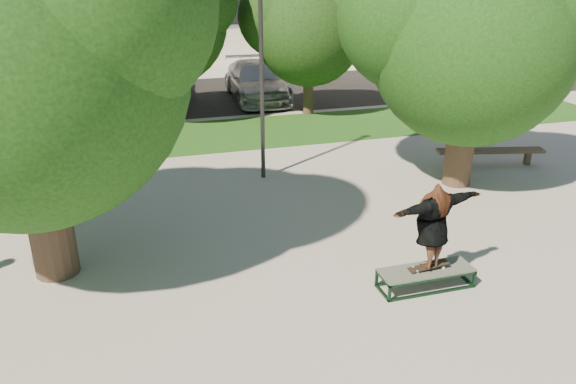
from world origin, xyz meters
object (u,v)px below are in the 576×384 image
object	(u,v)px
tree_left	(13,43)
grind_box	(425,278)
lamppost	(261,66)
car_grey	(162,83)
car_silver_a	(71,101)
tree_right	(469,31)
car_silver_b	(256,81)
bench	(490,152)
car_dark	(65,83)

from	to	relation	value
tree_left	grind_box	bearing A→B (deg)	-21.24
tree_left	lamppost	distance (m)	6.70
car_grey	car_silver_a	bearing A→B (deg)	-142.46
tree_right	car_grey	distance (m)	15.19
tree_right	car_silver_b	xyz separation A→B (m)	(-2.80, 11.54, -3.28)
tree_left	car_silver_a	xyz separation A→B (m)	(-0.30, 12.57, -3.78)
grind_box	car_grey	distance (m)	18.10
lamppost	bench	size ratio (longest dim) A/B	1.90
lamppost	car_grey	distance (m)	11.66
lamppost	grind_box	bearing A→B (deg)	-77.09
grind_box	bench	distance (m)	7.73
tree_right	bench	size ratio (longest dim) A/B	2.02
tree_right	grind_box	distance (m)	6.95
grind_box	car_silver_a	size ratio (longest dim) A/B	0.48
grind_box	car_grey	size ratio (longest dim) A/B	0.39
lamppost	car_silver_b	world-z (taller)	lamppost
car_grey	tree_right	bearing A→B (deg)	-59.71
tree_right	lamppost	bearing A→B (deg)	158.72
tree_right	car_grey	xyz separation A→B (m)	(-6.78, 13.15, -3.45)
grind_box	car_silver_a	xyz separation A→B (m)	(-7.10, 15.21, 0.46)
car_dark	tree_left	bearing A→B (deg)	-97.72
bench	car_grey	bearing A→B (deg)	139.23
lamppost	grind_box	world-z (taller)	lamppost
car_grey	car_dark	bearing A→B (deg)	179.32
tree_right	car_silver_a	world-z (taller)	tree_right
car_dark	car_silver_b	world-z (taller)	car_dark
tree_left	car_silver_a	world-z (taller)	tree_left
car_dark	grind_box	bearing A→B (deg)	-77.79
lamppost	bench	world-z (taller)	lamppost
grind_box	car_dark	world-z (taller)	car_dark
tree_left	grind_box	world-z (taller)	tree_left
tree_right	car_silver_a	size ratio (longest dim) A/B	1.72
car_dark	car_grey	world-z (taller)	car_dark
tree_left	tree_right	bearing A→B (deg)	11.03
tree_left	tree_right	xyz separation A→B (m)	(10.21, 1.99, -0.33)
lamppost	car_grey	size ratio (longest dim) A/B	1.32
lamppost	car_silver_a	xyz separation A→B (m)	(-5.60, 8.67, -2.51)
tree_right	bench	bearing A→B (deg)	27.73
car_silver_a	car_grey	size ratio (longest dim) A/B	0.82
tree_right	car_silver_b	world-z (taller)	tree_right
tree_right	lamppost	size ratio (longest dim) A/B	1.07
tree_left	grind_box	size ratio (longest dim) A/B	3.95
car_silver_a	bench	bearing A→B (deg)	-32.03
tree_right	bench	xyz separation A→B (m)	(1.89, 0.99, -3.68)
tree_left	grind_box	distance (m)	8.43
car_silver_a	car_dark	bearing A→B (deg)	103.80
tree_right	bench	world-z (taller)	tree_right
grind_box	car_silver_a	distance (m)	16.79
grind_box	tree_right	bearing A→B (deg)	53.57
car_silver_a	car_silver_b	distance (m)	7.77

